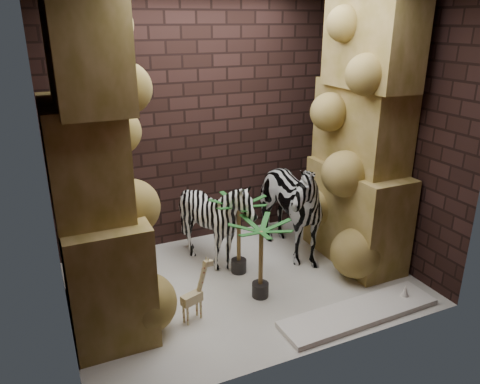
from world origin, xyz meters
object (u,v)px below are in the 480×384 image
zebra_left (216,226)px  palm_back (261,260)px  palm_front (239,236)px  zebra_right (283,196)px  surfboard (359,313)px  giraffe_toy (192,292)px

zebra_left → palm_back: size_ratio=1.31×
palm_front → palm_back: bearing=-90.0°
zebra_left → palm_front: zebra_left is taller
palm_back → palm_front: bearing=90.0°
zebra_right → surfboard: (0.07, -1.40, -0.71)m
zebra_right → palm_front: (-0.65, -0.19, -0.29)m
zebra_left → palm_front: 0.30m
zebra_right → zebra_left: zebra_right is taller
surfboard → zebra_left: bearing=119.9°
zebra_right → palm_back: bearing=-134.5°
palm_front → palm_back: 0.53m
giraffe_toy → palm_back: palm_back is taller
giraffe_toy → palm_back: 0.77m
palm_front → palm_back: palm_front is taller
zebra_right → palm_front: zebra_right is taller
zebra_left → palm_front: bearing=-31.7°
palm_front → surfboard: size_ratio=0.55×
giraffe_toy → palm_front: 0.99m
zebra_right → zebra_left: size_ratio=1.37×
zebra_right → zebra_left: bearing=173.7°
zebra_right → surfboard: size_ratio=0.91×
palm_back → giraffe_toy: bearing=-172.7°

